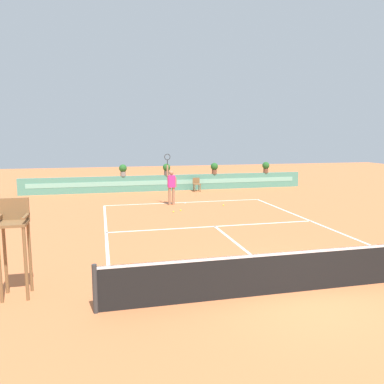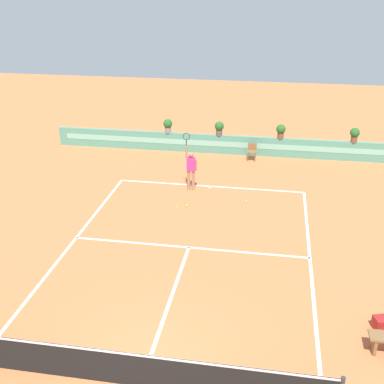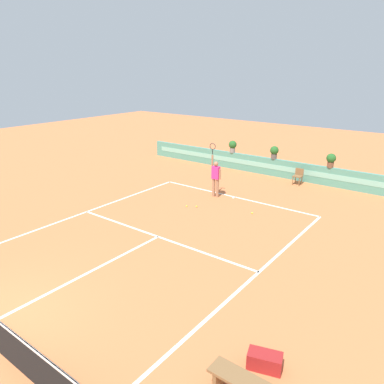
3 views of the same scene
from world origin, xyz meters
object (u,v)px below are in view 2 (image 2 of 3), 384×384
object	(u,v)px
tennis_player	(191,167)
potted_plant_right	(281,130)
potted_plant_far_right	(355,134)
potted_plant_left	(168,125)
ball_kid_chair	(252,151)
tennis_ball_mid_court	(177,207)
potted_plant_centre	(219,127)
tennis_ball_near_baseline	(246,201)
tennis_ball_by_sideline	(187,205)

from	to	relation	value
tennis_player	potted_plant_right	distance (m)	6.28
potted_plant_far_right	potted_plant_left	xyz separation A→B (m)	(-9.50, 0.00, 0.00)
potted_plant_far_right	ball_kid_chair	bearing A→B (deg)	-171.67
tennis_ball_mid_court	potted_plant_centre	xyz separation A→B (m)	(0.88, 6.93, 1.38)
potted_plant_far_right	potted_plant_right	bearing A→B (deg)	180.00
tennis_ball_near_baseline	tennis_ball_by_sideline	xyz separation A→B (m)	(-2.35, -0.79, 0.00)
ball_kid_chair	potted_plant_right	distance (m)	1.82
ball_kid_chair	potted_plant_right	size ratio (longest dim) A/B	1.17
potted_plant_left	potted_plant_right	distance (m)	5.88
potted_plant_right	tennis_ball_mid_court	bearing A→B (deg)	-120.20
ball_kid_chair	potted_plant_far_right	distance (m)	5.14
ball_kid_chair	potted_plant_left	distance (m)	4.66
ball_kid_chair	potted_plant_right	world-z (taller)	potted_plant_right
ball_kid_chair	tennis_ball_by_sideline	size ratio (longest dim) A/B	12.50
ball_kid_chair	potted_plant_right	xyz separation A→B (m)	(1.37, 0.73, 0.93)
tennis_ball_near_baseline	potted_plant_right	xyz separation A→B (m)	(1.30, 5.91, 1.38)
potted_plant_left	potted_plant_far_right	bearing A→B (deg)	0.00
potted_plant_left	ball_kid_chair	bearing A→B (deg)	-9.23
tennis_player	tennis_ball_mid_court	xyz separation A→B (m)	(-0.26, -1.91, -1.02)
potted_plant_left	tennis_ball_near_baseline	bearing A→B (deg)	-52.24
tennis_ball_near_baseline	potted_plant_left	size ratio (longest dim) A/B	0.09
ball_kid_chair	tennis_ball_mid_court	distance (m)	6.76
potted_plant_far_right	potted_plant_centre	world-z (taller)	same
tennis_ball_by_sideline	potted_plant_right	bearing A→B (deg)	61.43
tennis_ball_mid_court	tennis_ball_by_sideline	xyz separation A→B (m)	(0.38, 0.23, 0.00)
potted_plant_centre	ball_kid_chair	bearing A→B (deg)	-22.37
tennis_ball_by_sideline	potted_plant_right	world-z (taller)	potted_plant_right
ball_kid_chair	potted_plant_right	bearing A→B (deg)	28.03
potted_plant_far_right	potted_plant_right	size ratio (longest dim) A/B	1.00
tennis_ball_near_baseline	tennis_ball_by_sideline	bearing A→B (deg)	-161.50
potted_plant_centre	potted_plant_right	world-z (taller)	same
tennis_ball_by_sideline	potted_plant_far_right	bearing A→B (deg)	42.65
potted_plant_right	tennis_ball_by_sideline	bearing A→B (deg)	-118.57
ball_kid_chair	tennis_ball_mid_court	size ratio (longest dim) A/B	12.50
tennis_player	potted_plant_right	world-z (taller)	tennis_player
potted_plant_far_right	potted_plant_left	bearing A→B (deg)	180.00
potted_plant_far_right	potted_plant_centre	bearing A→B (deg)	180.00
tennis_ball_by_sideline	potted_plant_left	xyz separation A→B (m)	(-2.23, 6.70, 1.38)
tennis_ball_mid_court	potted_plant_left	size ratio (longest dim) A/B	0.09
tennis_ball_near_baseline	potted_plant_left	bearing A→B (deg)	127.76
potted_plant_centre	tennis_ball_near_baseline	bearing A→B (deg)	-72.58
ball_kid_chair	potted_plant_left	size ratio (longest dim) A/B	1.17
ball_kid_chair	potted_plant_far_right	bearing A→B (deg)	8.33
ball_kid_chair	tennis_ball_by_sideline	bearing A→B (deg)	-110.86
tennis_player	potted_plant_left	size ratio (longest dim) A/B	3.57
ball_kid_chair	potted_plant_centre	size ratio (longest dim) A/B	1.17
tennis_ball_mid_court	potted_plant_far_right	distance (m)	10.42
tennis_player	potted_plant_far_right	size ratio (longest dim) A/B	3.57
tennis_ball_mid_court	potted_plant_far_right	size ratio (longest dim) A/B	0.09
tennis_ball_by_sideline	potted_plant_centre	distance (m)	6.86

